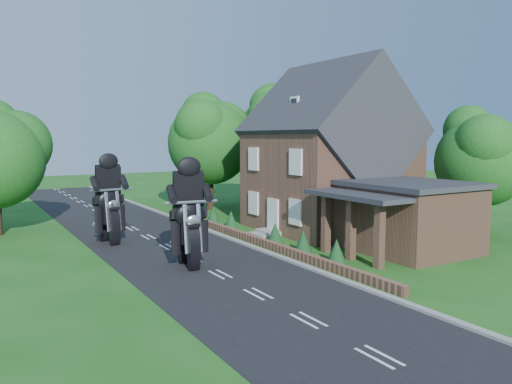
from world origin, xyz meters
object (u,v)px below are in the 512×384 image
annex (406,215)px  motorcycle_follow (110,230)px  house (329,158)px  garden_wall (250,238)px  motorcycle_lead (189,251)px

annex → motorcycle_follow: annex is taller
house → annex: bearing=-95.2°
garden_wall → house: 7.52m
annex → motorcycle_lead: size_ratio=4.59×
annex → motorcycle_lead: 10.84m
motorcycle_follow → annex: bearing=136.0°
garden_wall → annex: bearing=-46.2°
garden_wall → annex: size_ratio=3.12×
annex → motorcycle_lead: (-10.49, 2.51, -1.05)m
motorcycle_lead → motorcycle_follow: (-1.67, 6.67, 0.00)m
motorcycle_lead → annex: bearing=172.8°
garden_wall → motorcycle_follow: bearing=152.8°
motorcycle_lead → motorcycle_follow: bearing=-69.7°
garden_wall → house: (6.19, 1.00, 4.14)m
house → annex: (-0.62, -6.80, -2.58)m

